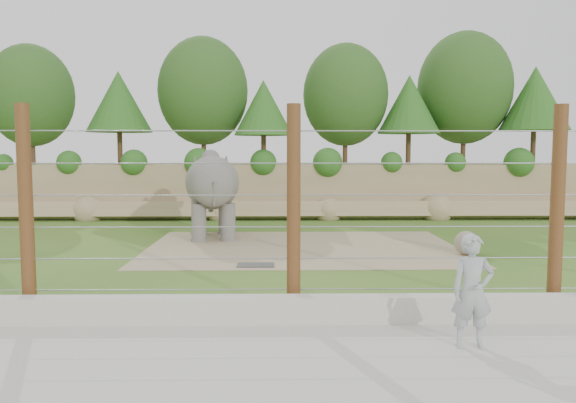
{
  "coord_description": "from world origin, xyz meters",
  "views": [
    {
      "loc": [
        -0.28,
        -14.98,
        3.12
      ],
      "look_at": [
        0.0,
        2.0,
        1.6
      ],
      "focal_mm": 35.0,
      "sensor_mm": 36.0,
      "label": 1
    }
  ],
  "objects_px": {
    "elephant": "(212,195)",
    "barrier_fence": "(294,211)",
    "stone_ball": "(466,243)",
    "zookeeper": "(472,291)"
  },
  "relations": [
    {
      "from": "elephant",
      "to": "stone_ball",
      "type": "xyz_separation_m",
      "value": [
        8.01,
        -3.56,
        -1.17
      ]
    },
    {
      "from": "stone_ball",
      "to": "zookeeper",
      "type": "xyz_separation_m",
      "value": [
        -2.57,
        -7.9,
        0.54
      ]
    },
    {
      "from": "barrier_fence",
      "to": "stone_ball",
      "type": "bearing_deg",
      "value": 48.56
    },
    {
      "from": "stone_ball",
      "to": "zookeeper",
      "type": "relative_size",
      "value": 0.4
    },
    {
      "from": "elephant",
      "to": "barrier_fence",
      "type": "bearing_deg",
      "value": -83.26
    },
    {
      "from": "elephant",
      "to": "barrier_fence",
      "type": "height_order",
      "value": "barrier_fence"
    },
    {
      "from": "stone_ball",
      "to": "barrier_fence",
      "type": "relative_size",
      "value": 0.04
    },
    {
      "from": "elephant",
      "to": "stone_ball",
      "type": "height_order",
      "value": "elephant"
    },
    {
      "from": "barrier_fence",
      "to": "zookeeper",
      "type": "distance_m",
      "value": 3.5
    },
    {
      "from": "stone_ball",
      "to": "barrier_fence",
      "type": "distance_m",
      "value": 8.24
    }
  ]
}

